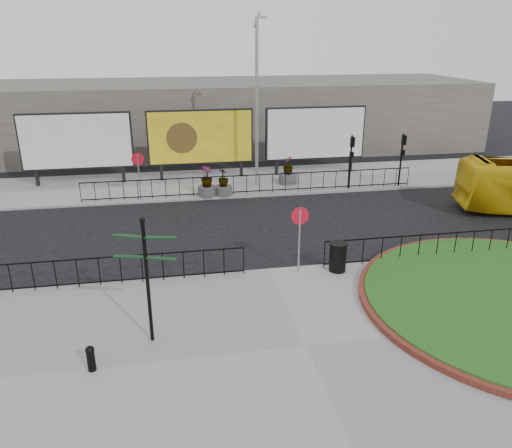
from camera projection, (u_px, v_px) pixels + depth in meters
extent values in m
plane|color=black|center=(269.00, 271.00, 18.52)|extent=(90.00, 90.00, 0.00)
cube|color=gray|center=(305.00, 348.00, 13.89)|extent=(30.00, 10.00, 0.12)
cube|color=gray|center=(229.00, 182.00, 29.54)|extent=(44.00, 6.00, 0.12)
cylinder|color=gray|center=(139.00, 177.00, 25.88)|extent=(0.07, 0.07, 2.40)
cylinder|color=#B80C1F|center=(138.00, 159.00, 25.55)|extent=(0.64, 0.03, 0.64)
cylinder|color=white|center=(138.00, 159.00, 25.56)|extent=(0.50, 0.03, 0.50)
cylinder|color=gray|center=(299.00, 241.00, 17.85)|extent=(0.07, 0.07, 2.40)
cylinder|color=#B80C1F|center=(300.00, 216.00, 17.51)|extent=(0.64, 0.03, 0.64)
cylinder|color=white|center=(300.00, 216.00, 17.53)|extent=(0.50, 0.03, 0.50)
cube|color=black|center=(37.00, 177.00, 28.48)|extent=(0.18, 0.18, 1.00)
cube|color=black|center=(123.00, 173.00, 29.26)|extent=(0.18, 0.18, 1.00)
cube|color=black|center=(76.00, 141.00, 28.16)|extent=(6.20, 0.25, 3.20)
cube|color=silver|center=(76.00, 142.00, 28.01)|extent=(6.00, 0.06, 3.00)
cube|color=black|center=(161.00, 172.00, 29.63)|extent=(0.18, 0.18, 1.00)
cube|color=black|center=(241.00, 168.00, 30.41)|extent=(0.18, 0.18, 1.00)
cube|color=black|center=(201.00, 137.00, 29.31)|extent=(6.20, 0.25, 3.20)
cube|color=yellow|center=(201.00, 137.00, 29.16)|extent=(6.00, 0.06, 3.00)
cube|color=black|center=(276.00, 167.00, 30.77)|extent=(0.18, 0.18, 1.00)
cube|color=black|center=(350.00, 163.00, 31.56)|extent=(0.18, 0.18, 1.00)
cube|color=black|center=(315.00, 133.00, 30.46)|extent=(6.20, 0.25, 3.20)
cube|color=silver|center=(316.00, 134.00, 30.31)|extent=(6.00, 0.06, 3.00)
cylinder|color=gray|center=(257.00, 105.00, 27.25)|extent=(0.18, 0.18, 9.00)
cylinder|color=gray|center=(257.00, 20.00, 25.71)|extent=(0.43, 0.10, 0.77)
cube|color=gray|center=(263.00, 18.00, 25.73)|extent=(0.35, 0.15, 0.12)
cylinder|color=black|center=(350.00, 162.00, 27.66)|extent=(0.10, 0.10, 3.00)
cube|color=black|center=(353.00, 142.00, 27.15)|extent=(0.22, 0.18, 0.55)
cube|color=black|center=(352.00, 155.00, 27.39)|extent=(0.20, 0.16, 0.30)
cylinder|color=black|center=(401.00, 160.00, 28.16)|extent=(0.10, 0.10, 3.00)
cube|color=black|center=(404.00, 140.00, 27.64)|extent=(0.22, 0.18, 0.55)
cube|color=black|center=(403.00, 153.00, 27.89)|extent=(0.20, 0.16, 0.30)
cube|color=#68635B|center=(212.00, 116.00, 37.88)|extent=(40.00, 10.00, 5.00)
cylinder|color=black|center=(148.00, 284.00, 13.52)|extent=(0.10, 0.10, 3.57)
sphere|color=black|center=(142.00, 220.00, 12.86)|extent=(0.16, 0.16, 0.16)
cube|color=black|center=(128.00, 236.00, 13.11)|extent=(0.84, 0.44, 0.03)
cube|color=black|center=(161.00, 237.00, 13.02)|extent=(0.85, 0.33, 0.03)
cube|color=black|center=(129.00, 257.00, 13.27)|extent=(0.85, 0.36, 0.03)
cube|color=black|center=(161.00, 258.00, 13.16)|extent=(0.84, 0.44, 0.03)
cylinder|color=black|center=(91.00, 360.00, 12.77)|extent=(0.21, 0.21, 0.58)
sphere|color=black|center=(90.00, 350.00, 12.66)|extent=(0.23, 0.23, 0.23)
cylinder|color=black|center=(338.00, 258.00, 18.14)|extent=(0.61, 0.61, 1.02)
cylinder|color=black|center=(339.00, 244.00, 17.95)|extent=(0.66, 0.66, 0.07)
cylinder|color=#4C4C4F|center=(207.00, 191.00, 26.79)|extent=(0.97, 0.97, 0.51)
imported|color=#1E5215|center=(207.00, 177.00, 26.51)|extent=(0.85, 0.85, 1.09)
cylinder|color=#4C4C4F|center=(224.00, 190.00, 26.94)|extent=(0.93, 0.93, 0.48)
imported|color=#1E5215|center=(223.00, 177.00, 26.68)|extent=(0.77, 0.77, 0.98)
cylinder|color=#4C4C4F|center=(288.00, 179.00, 29.05)|extent=(1.06, 1.06, 0.55)
imported|color=#1E5215|center=(288.00, 165.00, 28.77)|extent=(0.61, 0.61, 1.04)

